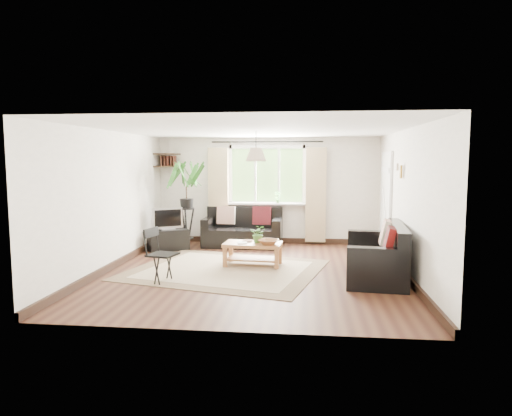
# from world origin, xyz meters

# --- Properties ---
(floor) EXTENTS (5.50, 5.50, 0.00)m
(floor) POSITION_xyz_m (0.00, 0.00, 0.00)
(floor) COLOR black
(floor) RESTS_ON ground
(ceiling) EXTENTS (5.50, 5.50, 0.00)m
(ceiling) POSITION_xyz_m (0.00, 0.00, 2.40)
(ceiling) COLOR white
(ceiling) RESTS_ON floor
(wall_back) EXTENTS (5.00, 0.02, 2.40)m
(wall_back) POSITION_xyz_m (0.00, 2.75, 1.20)
(wall_back) COLOR white
(wall_back) RESTS_ON floor
(wall_front) EXTENTS (5.00, 0.02, 2.40)m
(wall_front) POSITION_xyz_m (0.00, -2.75, 1.20)
(wall_front) COLOR white
(wall_front) RESTS_ON floor
(wall_left) EXTENTS (0.02, 5.50, 2.40)m
(wall_left) POSITION_xyz_m (-2.50, 0.00, 1.20)
(wall_left) COLOR white
(wall_left) RESTS_ON floor
(wall_right) EXTENTS (0.02, 5.50, 2.40)m
(wall_right) POSITION_xyz_m (2.50, 0.00, 1.20)
(wall_right) COLOR white
(wall_right) RESTS_ON floor
(rug) EXTENTS (3.66, 3.33, 0.02)m
(rug) POSITION_xyz_m (-0.49, 0.05, 0.01)
(rug) COLOR beige
(rug) RESTS_ON floor
(window) EXTENTS (2.50, 0.16, 2.16)m
(window) POSITION_xyz_m (0.00, 2.71, 1.55)
(window) COLOR white
(window) RESTS_ON wall_back
(door) EXTENTS (0.06, 0.96, 2.06)m
(door) POSITION_xyz_m (2.47, 1.70, 1.00)
(door) COLOR silver
(door) RESTS_ON wall_right
(corner_shelf) EXTENTS (0.50, 0.50, 0.34)m
(corner_shelf) POSITION_xyz_m (-2.25, 2.50, 1.89)
(corner_shelf) COLOR black
(corner_shelf) RESTS_ON wall_back
(pendant_lamp) EXTENTS (0.36, 0.36, 0.54)m
(pendant_lamp) POSITION_xyz_m (0.00, 0.40, 2.05)
(pendant_lamp) COLOR beige
(pendant_lamp) RESTS_ON ceiling
(wall_sconce) EXTENTS (0.12, 0.12, 0.28)m
(wall_sconce) POSITION_xyz_m (2.43, 0.30, 1.74)
(wall_sconce) COLOR beige
(wall_sconce) RESTS_ON wall_right
(sofa_back) EXTENTS (1.72, 0.87, 0.81)m
(sofa_back) POSITION_xyz_m (-0.49, 2.26, 0.40)
(sofa_back) COLOR black
(sofa_back) RESTS_ON floor
(sofa_right) EXTENTS (1.85, 1.06, 0.83)m
(sofa_right) POSITION_xyz_m (2.00, -0.20, 0.42)
(sofa_right) COLOR black
(sofa_right) RESTS_ON floor
(coffee_table) EXTENTS (1.06, 0.63, 0.42)m
(coffee_table) POSITION_xyz_m (-0.06, 0.43, 0.21)
(coffee_table) COLOR brown
(coffee_table) RESTS_ON floor
(table_plant) EXTENTS (0.31, 0.28, 0.32)m
(table_plant) POSITION_xyz_m (0.04, 0.47, 0.58)
(table_plant) COLOR #40702D
(table_plant) RESTS_ON coffee_table
(bowl) EXTENTS (0.44, 0.44, 0.09)m
(bowl) POSITION_xyz_m (0.23, 0.32, 0.46)
(bowl) COLOR brown
(bowl) RESTS_ON coffee_table
(book_a) EXTENTS (0.21, 0.26, 0.02)m
(book_a) POSITION_xyz_m (-0.33, 0.36, 0.43)
(book_a) COLOR white
(book_a) RESTS_ON coffee_table
(book_b) EXTENTS (0.18, 0.23, 0.02)m
(book_b) POSITION_xyz_m (-0.25, 0.56, 0.43)
(book_b) COLOR #553222
(book_b) RESTS_ON coffee_table
(tv_stand) EXTENTS (0.93, 0.81, 0.44)m
(tv_stand) POSITION_xyz_m (-2.01, 1.68, 0.22)
(tv_stand) COLOR black
(tv_stand) RESTS_ON floor
(tv) EXTENTS (0.64, 0.50, 0.48)m
(tv) POSITION_xyz_m (-2.01, 1.68, 0.68)
(tv) COLOR #A5A5AA
(tv) RESTS_ON tv_stand
(palm_stand) EXTENTS (0.89, 0.89, 1.88)m
(palm_stand) POSITION_xyz_m (-1.67, 1.96, 0.94)
(palm_stand) COLOR black
(palm_stand) RESTS_ON floor
(folding_chair) EXTENTS (0.53, 0.53, 0.84)m
(folding_chair) POSITION_xyz_m (-1.32, -0.83, 0.42)
(folding_chair) COLOR black
(folding_chair) RESTS_ON floor
(sill_plant) EXTENTS (0.14, 0.10, 0.27)m
(sill_plant) POSITION_xyz_m (0.25, 2.63, 1.06)
(sill_plant) COLOR #2D6023
(sill_plant) RESTS_ON window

